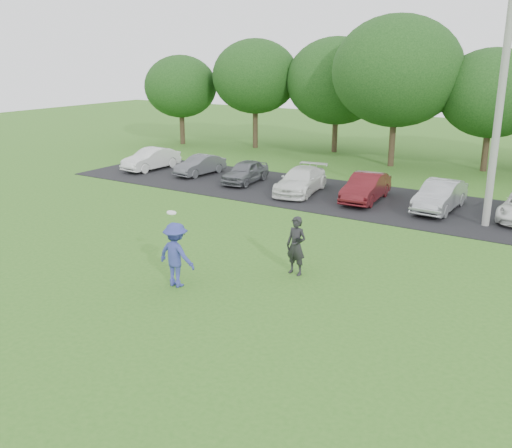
{
  "coord_description": "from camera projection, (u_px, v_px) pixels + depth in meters",
  "views": [
    {
      "loc": [
        9.3,
        -11.07,
        6.52
      ],
      "look_at": [
        0.0,
        3.5,
        1.3
      ],
      "focal_mm": 40.0,
      "sensor_mm": 36.0,
      "label": 1
    }
  ],
  "objects": [
    {
      "name": "camera_bystander",
      "position": [
        296.0,
        246.0,
        17.23
      ],
      "size": [
        0.71,
        0.5,
        1.82
      ],
      "color": "black",
      "rests_on": "ground"
    },
    {
      "name": "utility_pole",
      "position": [
        499.0,
        109.0,
        20.99
      ],
      "size": [
        0.28,
        0.28,
        9.06
      ],
      "primitive_type": "cylinder",
      "color": "gray",
      "rests_on": "ground"
    },
    {
      "name": "tree_row",
      "position": [
        464.0,
        82.0,
        31.78
      ],
      "size": [
        42.39,
        9.85,
        8.64
      ],
      "color": "#38281C",
      "rests_on": "ground"
    },
    {
      "name": "parked_cars",
      "position": [
        371.0,
        188.0,
        25.85
      ],
      "size": [
        28.24,
        4.85,
        1.26
      ],
      "color": "silver",
      "rests_on": "parking_lot"
    },
    {
      "name": "parking_lot",
      "position": [
        367.0,
        200.0,
        26.1
      ],
      "size": [
        32.0,
        6.5,
        0.03
      ],
      "primitive_type": "cube",
      "color": "black",
      "rests_on": "ground"
    },
    {
      "name": "ground",
      "position": [
        187.0,
        300.0,
        15.61
      ],
      "size": [
        100.0,
        100.0,
        0.0
      ],
      "primitive_type": "plane",
      "color": "#346D1F",
      "rests_on": "ground"
    },
    {
      "name": "frisbee_player",
      "position": [
        176.0,
        255.0,
        16.34
      ],
      "size": [
        1.25,
        0.74,
        2.23
      ],
      "color": "#343C94",
      "rests_on": "ground"
    }
  ]
}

